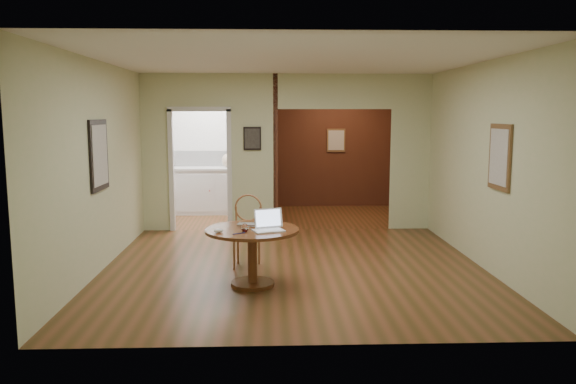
{
  "coord_description": "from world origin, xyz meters",
  "views": [
    {
      "loc": [
        -0.33,
        -7.19,
        2.02
      ],
      "look_at": [
        -0.08,
        -0.2,
        1.04
      ],
      "focal_mm": 35.0,
      "sensor_mm": 36.0,
      "label": 1
    }
  ],
  "objects_px": {
    "dining_table": "(252,243)",
    "closed_laptop": "(252,226)",
    "open_laptop": "(268,225)",
    "chair": "(247,227)"
  },
  "relations": [
    {
      "from": "chair",
      "to": "closed_laptop",
      "type": "bearing_deg",
      "value": -76.65
    },
    {
      "from": "open_laptop",
      "to": "closed_laptop",
      "type": "height_order",
      "value": "open_laptop"
    },
    {
      "from": "open_laptop",
      "to": "closed_laptop",
      "type": "bearing_deg",
      "value": 114.54
    },
    {
      "from": "dining_table",
      "to": "closed_laptop",
      "type": "height_order",
      "value": "closed_laptop"
    },
    {
      "from": "dining_table",
      "to": "open_laptop",
      "type": "height_order",
      "value": "open_laptop"
    },
    {
      "from": "chair",
      "to": "dining_table",
      "type": "bearing_deg",
      "value": -76.93
    },
    {
      "from": "dining_table",
      "to": "closed_laptop",
      "type": "bearing_deg",
      "value": 93.85
    },
    {
      "from": "open_laptop",
      "to": "chair",
      "type": "bearing_deg",
      "value": 86.28
    },
    {
      "from": "chair",
      "to": "open_laptop",
      "type": "bearing_deg",
      "value": -66.75
    },
    {
      "from": "dining_table",
      "to": "closed_laptop",
      "type": "distance_m",
      "value": 0.22
    }
  ]
}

